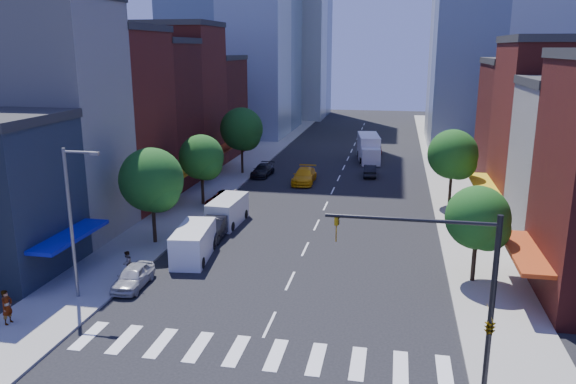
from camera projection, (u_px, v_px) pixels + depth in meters
name	position (u px, v px, depth m)	size (l,w,h in m)	color
ground	(270.00, 324.00, 30.48)	(220.00, 220.00, 0.00)	black
sidewalk_left	(243.00, 166.00, 70.80)	(5.00, 120.00, 0.15)	gray
sidewalk_right	(448.00, 175.00, 66.18)	(5.00, 120.00, 0.15)	gray
crosswalk	(256.00, 353.00, 27.63)	(19.00, 3.00, 0.01)	silver
bldg_left_1	(39.00, 122.00, 43.52)	(12.00, 8.00, 18.00)	#B6B2A8
bldg_left_2	(97.00, 121.00, 51.85)	(12.00, 9.00, 16.00)	maroon
bldg_left_3	(138.00, 116.00, 60.06)	(12.00, 8.00, 15.00)	#511614
bldg_left_4	(169.00, 100.00, 67.89)	(12.00, 9.00, 17.00)	maroon
bldg_left_5	(196.00, 108.00, 77.42)	(12.00, 10.00, 13.00)	#511614
bldg_right_2	(573.00, 134.00, 47.55)	(12.00, 10.00, 15.00)	maroon
bldg_right_3	(543.00, 129.00, 57.31)	(12.00, 10.00, 13.00)	#511614
traffic_signal	(478.00, 306.00, 23.33)	(7.24, 2.24, 8.00)	black
streetlight	(73.00, 214.00, 32.30)	(2.25, 0.25, 9.00)	slate
tree_left_near	(153.00, 182.00, 41.75)	(4.80, 4.80, 7.30)	black
tree_left_mid	(203.00, 159.00, 52.29)	(4.20, 4.20, 6.65)	black
tree_left_far	(243.00, 131.00, 65.43)	(5.00, 5.00, 7.75)	black
tree_right_near	(480.00, 220.00, 34.82)	(4.00, 4.00, 6.20)	black
tree_right_far	(454.00, 156.00, 51.76)	(4.60, 4.60, 7.20)	black
parked_car_front	(133.00, 276.00, 35.14)	(1.63, 4.04, 1.38)	#A7A8AC
parked_car_second	(213.00, 229.00, 44.04)	(1.73, 4.97, 1.64)	black
parked_car_third	(223.00, 199.00, 53.08)	(2.31, 5.00, 1.39)	#999999
parked_car_rear	(263.00, 170.00, 65.64)	(1.92, 4.73, 1.37)	black
cargo_van_near	(193.00, 244.00, 39.68)	(2.79, 5.64, 2.31)	white
cargo_van_far	(227.00, 212.00, 47.56)	(2.36, 5.40, 2.27)	silver
taxi	(304.00, 176.00, 62.17)	(2.28, 5.61, 1.63)	#FFB30D
traffic_car_oncoming	(370.00, 170.00, 65.51)	(1.46, 4.18, 1.38)	black
traffic_car_far	(376.00, 149.00, 79.59)	(1.70, 4.23, 1.44)	#999999
box_truck	(369.00, 149.00, 74.41)	(3.54, 8.65, 3.38)	white
pedestrian_near	(7.00, 307.00, 30.06)	(0.71, 0.46, 1.93)	#999999
pedestrian_far	(127.00, 263.00, 36.61)	(0.79, 0.61, 1.62)	#999999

